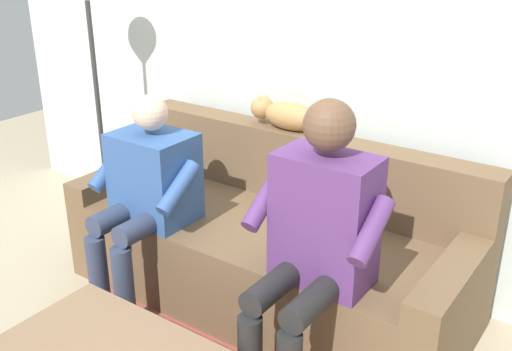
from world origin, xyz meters
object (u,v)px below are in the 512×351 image
at_px(cat_on_backrest, 284,114).
at_px(floor_lamp, 89,21).
at_px(couch, 272,246).
at_px(person_right_seated, 147,189).
at_px(person_left_seated, 316,234).

distance_m(cat_on_backrest, floor_lamp, 1.28).
bearing_deg(floor_lamp, couch, 178.37).
xyz_separation_m(couch, cat_on_backrest, (0.13, -0.30, 0.62)).
bearing_deg(person_right_seated, floor_lamp, -27.55).
height_order(person_right_seated, floor_lamp, floor_lamp).
bearing_deg(person_right_seated, cat_on_backrest, -118.19).
relative_size(couch, person_right_seated, 1.89).
bearing_deg(cat_on_backrest, couch, 112.93).
bearing_deg(couch, person_right_seated, 38.21).
height_order(person_left_seated, person_right_seated, person_left_seated).
bearing_deg(couch, floor_lamp, -1.63).
bearing_deg(cat_on_backrest, floor_lamp, 12.40).
relative_size(couch, floor_lamp, 1.29).
xyz_separation_m(person_left_seated, floor_lamp, (1.79, -0.46, 0.63)).
distance_m(couch, floor_lamp, 1.67).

